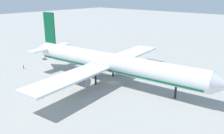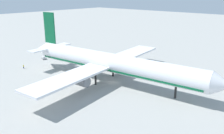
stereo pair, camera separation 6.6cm
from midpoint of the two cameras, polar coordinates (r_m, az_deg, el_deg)
The scene contains 6 objects.
ground_plane at distance 87.62m, azimuth 0.07°, elevation -3.58°, with size 600.00×600.00×0.00m, color #9E9E99.
airliner at distance 86.11m, azimuth -0.56°, elevation 1.01°, with size 80.31×67.91×23.37m.
baggage_cart_0 at distance 121.49m, azimuth -15.85°, elevation 2.17°, with size 3.63×2.35×1.41m.
baggage_cart_1 at distance 135.23m, azimuth -7.79°, elevation 4.20°, with size 2.64×2.80×1.38m.
ground_worker_1 at distance 109.36m, azimuth -20.22°, elevation 0.09°, with size 0.54×0.54×1.61m.
traffic_cone_2 at distance 126.48m, azimuth 2.67°, elevation 3.19°, with size 0.36×0.36×0.55m, color orange.
Camera 2 is at (54.04, -61.32, 31.57)m, focal length 38.55 mm.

